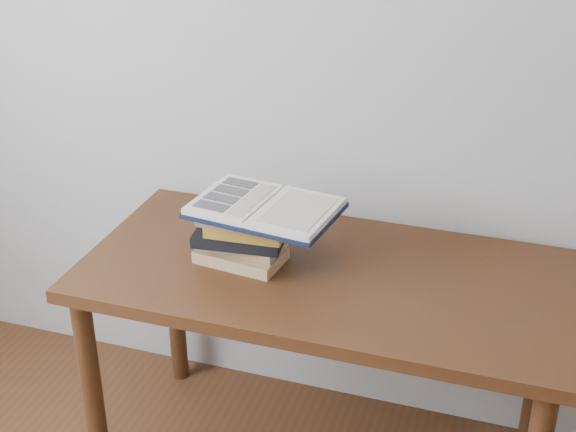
% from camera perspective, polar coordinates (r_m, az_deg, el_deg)
% --- Properties ---
extents(desk, '(1.36, 0.68, 0.73)m').
position_cam_1_polar(desk, '(2.29, 2.57, -5.95)').
color(desk, '#402110').
rests_on(desk, ground).
extents(book_stack, '(0.27, 0.18, 0.16)m').
position_cam_1_polar(book_stack, '(2.25, -3.13, -1.41)').
color(book_stack, olive).
rests_on(book_stack, desk).
extents(open_book, '(0.42, 0.32, 0.03)m').
position_cam_1_polar(open_book, '(2.20, -1.62, 0.61)').
color(open_book, black).
rests_on(open_book, book_stack).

